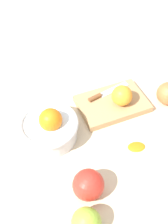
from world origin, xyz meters
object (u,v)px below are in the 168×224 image
(bowl, at_px, (49,127))
(cutting_board, at_px, (112,104))
(orange_on_board, at_px, (122,96))
(knife, at_px, (103,94))
(apple_front_left_2, at_px, (86,222))
(apple_front_right, at_px, (168,94))
(apple_front_left, at_px, (88,185))

(bowl, bearing_deg, cutting_board, -4.73)
(bowl, bearing_deg, orange_on_board, -9.21)
(cutting_board, xyz_separation_m, knife, (-0.01, 0.04, 0.02))
(bowl, relative_size, apple_front_left_2, 2.54)
(knife, relative_size, apple_front_right, 2.08)
(bowl, xyz_separation_m, apple_front_left, (-0.02, -0.21, -0.00))
(apple_front_left, bearing_deg, apple_front_left_2, -130.19)
(apple_front_right, bearing_deg, apple_front_left_2, -159.62)
(cutting_board, distance_m, apple_front_left, 0.31)
(knife, height_order, apple_front_left, apple_front_left)
(orange_on_board, bearing_deg, cutting_board, 129.42)
(orange_on_board, bearing_deg, apple_front_left_2, -143.08)
(cutting_board, height_order, apple_front_left, apple_front_left)
(orange_on_board, xyz_separation_m, knife, (-0.02, 0.06, -0.03))
(bowl, xyz_separation_m, knife, (0.22, 0.02, -0.01))
(apple_front_left_2, bearing_deg, apple_front_right, 20.38)
(apple_front_left_2, bearing_deg, apple_front_left, 49.81)
(knife, bearing_deg, apple_front_left, -135.71)
(apple_front_left_2, distance_m, apple_front_right, 0.49)
(knife, height_order, apple_front_right, apple_front_right)
(orange_on_board, relative_size, apple_front_right, 0.88)
(bowl, xyz_separation_m, apple_front_right, (0.38, -0.11, -0.00))
(orange_on_board, relative_size, knife, 0.42)
(apple_front_left_2, bearing_deg, bowl, 74.95)
(knife, height_order, apple_front_left_2, apple_front_left_2)
(cutting_board, distance_m, apple_front_right, 0.18)
(bowl, distance_m, knife, 0.22)
(cutting_board, bearing_deg, knife, 98.02)
(cutting_board, distance_m, knife, 0.04)
(orange_on_board, distance_m, apple_front_left_2, 0.40)
(bowl, relative_size, cutting_board, 0.81)
(cutting_board, bearing_deg, apple_front_left, -141.81)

